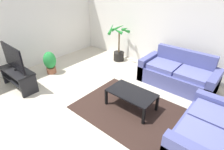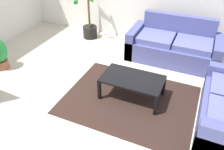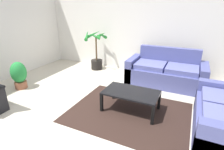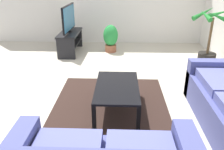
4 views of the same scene
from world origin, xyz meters
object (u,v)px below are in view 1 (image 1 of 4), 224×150
at_px(couch_main, 178,75).
at_px(tv_stand, 18,76).
at_px(couch_loveseat, 209,135).
at_px(coffee_table, 131,94).
at_px(potted_palm, 119,47).
at_px(potted_plant_small, 50,62).
at_px(tv, 13,58).

distance_m(couch_main, tv_stand, 4.15).
bearing_deg(tv_stand, couch_main, 42.14).
distance_m(couch_loveseat, coffee_table, 1.61).
bearing_deg(couch_main, tv_stand, -137.86).
bearing_deg(couch_main, coffee_table, -103.70).
bearing_deg(couch_loveseat, couch_main, 126.15).
xyz_separation_m(couch_loveseat, tv_stand, (-4.30, -1.12, 0.04)).
xyz_separation_m(couch_loveseat, coffee_table, (-1.60, 0.09, 0.05)).
height_order(couch_loveseat, potted_palm, potted_palm).
bearing_deg(potted_plant_small, potted_palm, 64.73).
xyz_separation_m(tv_stand, coffee_table, (2.69, 1.21, 0.01)).
bearing_deg(potted_palm, potted_plant_small, -115.27).
distance_m(couch_main, couch_loveseat, 2.06).
xyz_separation_m(couch_loveseat, potted_plant_small, (-4.39, -0.12, 0.06)).
bearing_deg(couch_loveseat, potted_plant_small, -178.41).
distance_m(couch_main, tv, 4.18).
bearing_deg(tv, tv_stand, -92.01).
xyz_separation_m(tv_stand, potted_plant_small, (-0.10, 1.00, 0.03)).
xyz_separation_m(couch_main, tv_stand, (-3.08, -2.78, 0.03)).
relative_size(couch_main, tv, 1.79).
distance_m(coffee_table, potted_palm, 2.60).
bearing_deg(tv, couch_loveseat, 14.54).
bearing_deg(potted_palm, tv_stand, -106.02).
xyz_separation_m(couch_main, couch_loveseat, (1.22, -1.67, -0.00)).
bearing_deg(couch_main, potted_plant_small, -150.58).
bearing_deg(potted_palm, coffee_table, -45.55).
relative_size(tv, potted_palm, 0.87).
relative_size(coffee_table, potted_plant_small, 1.52).
relative_size(couch_main, potted_palm, 1.55).
height_order(couch_loveseat, tv_stand, couch_loveseat).
bearing_deg(couch_loveseat, potted_palm, 150.43).
relative_size(tv, potted_plant_small, 1.58).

